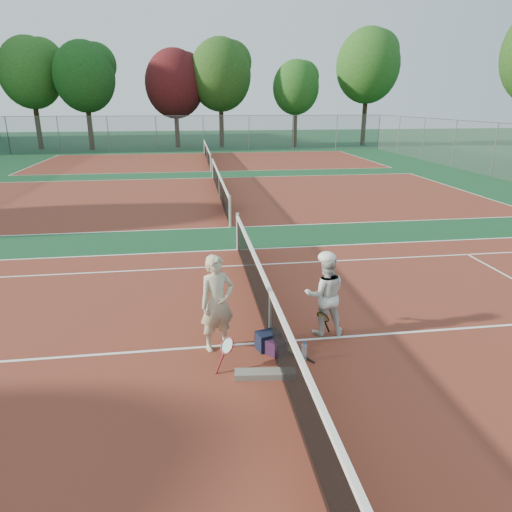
{
  "coord_description": "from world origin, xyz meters",
  "views": [
    {
      "loc": [
        -1.28,
        -7.15,
        4.1
      ],
      "look_at": [
        0.0,
        1.77,
        1.05
      ],
      "focal_mm": 32.0,
      "sensor_mm": 36.0,
      "label": 1
    }
  ],
  "objects_px": {
    "net_main": "(270,317)",
    "racket_black_held": "(323,324)",
    "player_b": "(325,295)",
    "water_bottle": "(304,353)",
    "sports_bag_purple": "(275,347)",
    "racket_spare": "(293,351)",
    "sports_bag_navy": "(268,340)",
    "player_a": "(217,303)",
    "racket_red": "(227,353)"
  },
  "relations": [
    {
      "from": "player_a",
      "to": "racket_red",
      "type": "height_order",
      "value": "player_a"
    },
    {
      "from": "net_main",
      "to": "sports_bag_navy",
      "type": "relative_size",
      "value": 27.33
    },
    {
      "from": "net_main",
      "to": "racket_red",
      "type": "height_order",
      "value": "net_main"
    },
    {
      "from": "player_a",
      "to": "sports_bag_purple",
      "type": "relative_size",
      "value": 5.27
    },
    {
      "from": "water_bottle",
      "to": "player_b",
      "type": "bearing_deg",
      "value": 56.71
    },
    {
      "from": "net_main",
      "to": "player_b",
      "type": "bearing_deg",
      "value": 12.52
    },
    {
      "from": "racket_red",
      "to": "racket_black_held",
      "type": "bearing_deg",
      "value": -15.86
    },
    {
      "from": "player_b",
      "to": "water_bottle",
      "type": "distance_m",
      "value": 1.25
    },
    {
      "from": "net_main",
      "to": "water_bottle",
      "type": "bearing_deg",
      "value": -55.81
    },
    {
      "from": "player_a",
      "to": "racket_red",
      "type": "bearing_deg",
      "value": -102.27
    },
    {
      "from": "net_main",
      "to": "racket_red",
      "type": "relative_size",
      "value": 21.14
    },
    {
      "from": "player_a",
      "to": "water_bottle",
      "type": "xyz_separation_m",
      "value": [
        1.39,
        -0.63,
        -0.7
      ]
    },
    {
      "from": "racket_red",
      "to": "net_main",
      "type": "bearing_deg",
      "value": 1.5
    },
    {
      "from": "water_bottle",
      "to": "player_a",
      "type": "bearing_deg",
      "value": 155.44
    },
    {
      "from": "player_a",
      "to": "racket_red",
      "type": "distance_m",
      "value": 0.9
    },
    {
      "from": "player_b",
      "to": "sports_bag_navy",
      "type": "relative_size",
      "value": 3.81
    },
    {
      "from": "sports_bag_navy",
      "to": "water_bottle",
      "type": "distance_m",
      "value": 0.71
    },
    {
      "from": "sports_bag_navy",
      "to": "racket_spare",
      "type": "bearing_deg",
      "value": -27.26
    },
    {
      "from": "player_a",
      "to": "racket_red",
      "type": "relative_size",
      "value": 3.29
    },
    {
      "from": "player_a",
      "to": "sports_bag_purple",
      "type": "bearing_deg",
      "value": -42.8
    },
    {
      "from": "sports_bag_purple",
      "to": "water_bottle",
      "type": "relative_size",
      "value": 1.08
    },
    {
      "from": "racket_spare",
      "to": "water_bottle",
      "type": "distance_m",
      "value": 0.31
    },
    {
      "from": "racket_black_held",
      "to": "water_bottle",
      "type": "distance_m",
      "value": 0.92
    },
    {
      "from": "player_b",
      "to": "water_bottle",
      "type": "height_order",
      "value": "player_b"
    },
    {
      "from": "player_b",
      "to": "water_bottle",
      "type": "bearing_deg",
      "value": 61.34
    },
    {
      "from": "racket_spare",
      "to": "sports_bag_purple",
      "type": "xyz_separation_m",
      "value": [
        -0.32,
        -0.0,
        0.09
      ]
    },
    {
      "from": "player_a",
      "to": "sports_bag_purple",
      "type": "distance_m",
      "value": 1.25
    },
    {
      "from": "net_main",
      "to": "sports_bag_navy",
      "type": "distance_m",
      "value": 0.41
    },
    {
      "from": "player_a",
      "to": "sports_bag_navy",
      "type": "bearing_deg",
      "value": -31.93
    },
    {
      "from": "racket_black_held",
      "to": "sports_bag_purple",
      "type": "bearing_deg",
      "value": -16.02
    },
    {
      "from": "player_a",
      "to": "racket_spare",
      "type": "relative_size",
      "value": 2.84
    },
    {
      "from": "racket_red",
      "to": "sports_bag_navy",
      "type": "xyz_separation_m",
      "value": [
        0.76,
        0.5,
        -0.1
      ]
    },
    {
      "from": "racket_red",
      "to": "racket_black_held",
      "type": "height_order",
      "value": "racket_black_held"
    },
    {
      "from": "player_b",
      "to": "racket_red",
      "type": "distance_m",
      "value": 2.16
    },
    {
      "from": "racket_red",
      "to": "racket_spare",
      "type": "height_order",
      "value": "racket_red"
    },
    {
      "from": "racket_black_held",
      "to": "sports_bag_navy",
      "type": "bearing_deg",
      "value": -28.15
    },
    {
      "from": "player_a",
      "to": "player_b",
      "type": "distance_m",
      "value": 2.0
    },
    {
      "from": "racket_spare",
      "to": "sports_bag_navy",
      "type": "bearing_deg",
      "value": 27.39
    },
    {
      "from": "racket_spare",
      "to": "net_main",
      "type": "bearing_deg",
      "value": 4.1
    },
    {
      "from": "net_main",
      "to": "racket_red",
      "type": "distance_m",
      "value": 1.11
    },
    {
      "from": "player_b",
      "to": "sports_bag_navy",
      "type": "distance_m",
      "value": 1.34
    },
    {
      "from": "sports_bag_navy",
      "to": "water_bottle",
      "type": "bearing_deg",
      "value": -42.04
    },
    {
      "from": "net_main",
      "to": "racket_black_held",
      "type": "bearing_deg",
      "value": 3.98
    },
    {
      "from": "net_main",
      "to": "racket_spare",
      "type": "relative_size",
      "value": 18.29
    },
    {
      "from": "player_b",
      "to": "water_bottle",
      "type": "relative_size",
      "value": 5.1
    },
    {
      "from": "sports_bag_navy",
      "to": "water_bottle",
      "type": "height_order",
      "value": "sports_bag_navy"
    },
    {
      "from": "player_b",
      "to": "sports_bag_purple",
      "type": "bearing_deg",
      "value": 36.59
    },
    {
      "from": "net_main",
      "to": "racket_black_held",
      "type": "distance_m",
      "value": 1.02
    },
    {
      "from": "racket_black_held",
      "to": "sports_bag_purple",
      "type": "xyz_separation_m",
      "value": [
        -0.96,
        -0.48,
        -0.13
      ]
    },
    {
      "from": "net_main",
      "to": "sports_bag_purple",
      "type": "relative_size",
      "value": 33.89
    }
  ]
}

